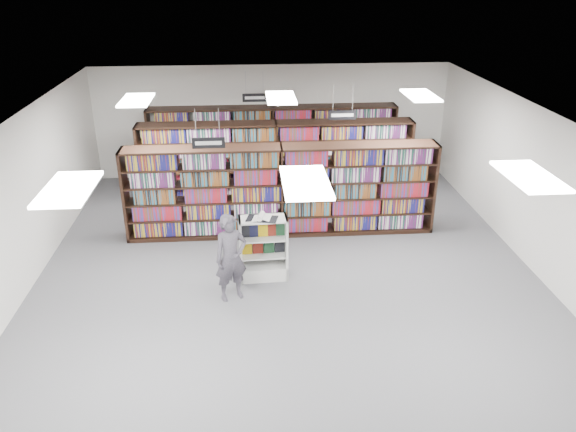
{
  "coord_description": "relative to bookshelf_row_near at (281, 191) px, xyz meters",
  "views": [
    {
      "loc": [
        -0.74,
        -9.75,
        5.75
      ],
      "look_at": [
        0.04,
        0.5,
        1.1
      ],
      "focal_mm": 35.0,
      "sensor_mm": 36.0,
      "label": 1
    }
  ],
  "objects": [
    {
      "name": "troffer_front_left",
      "position": [
        -3.0,
        -5.0,
        2.11
      ],
      "size": [
        0.6,
        1.2,
        0.04
      ],
      "primitive_type": "cube",
      "color": "white",
      "rests_on": "ceiling"
    },
    {
      "name": "troffer_front_right",
      "position": [
        3.0,
        -5.0,
        2.11
      ],
      "size": [
        0.6,
        1.2,
        0.04
      ],
      "primitive_type": "cube",
      "color": "white",
      "rests_on": "ceiling"
    },
    {
      "name": "bookshelf_row_near",
      "position": [
        0.0,
        0.0,
        0.0
      ],
      "size": [
        7.0,
        0.6,
        2.1
      ],
      "color": "black",
      "rests_on": "floor"
    },
    {
      "name": "ceiling",
      "position": [
        0.0,
        -2.0,
        2.15
      ],
      "size": [
        10.0,
        12.0,
        0.1
      ],
      "primitive_type": "cube",
      "color": "white",
      "rests_on": "wall_back"
    },
    {
      "name": "shopper",
      "position": [
        -1.1,
        -2.7,
        -0.21
      ],
      "size": [
        0.72,
        0.6,
        1.69
      ],
      "primitive_type": "imported",
      "rotation": [
        0.0,
        0.0,
        0.38
      ],
      "color": "#4C4752",
      "rests_on": "floor"
    },
    {
      "name": "wall_right",
      "position": [
        5.0,
        -2.0,
        0.55
      ],
      "size": [
        0.1,
        12.0,
        3.2
      ],
      "primitive_type": "cube",
      "color": "silver",
      "rests_on": "ground"
    },
    {
      "name": "endcap_display",
      "position": [
        -0.48,
        -1.97,
        -0.6
      ],
      "size": [
        0.95,
        0.51,
        1.3
      ],
      "rotation": [
        0.0,
        0.0,
        0.05
      ],
      "color": "silver",
      "rests_on": "floor"
    },
    {
      "name": "floor",
      "position": [
        0.0,
        -2.0,
        -1.05
      ],
      "size": [
        12.0,
        12.0,
        0.0
      ],
      "primitive_type": "plane",
      "color": "#48494D",
      "rests_on": "ground"
    },
    {
      "name": "aisle_sign_right",
      "position": [
        1.5,
        1.0,
        1.48
      ],
      "size": [
        0.65,
        0.02,
        0.8
      ],
      "color": "#B2B2B7",
      "rests_on": "ceiling"
    },
    {
      "name": "troffer_back_left",
      "position": [
        -3.0,
        0.0,
        2.11
      ],
      "size": [
        0.6,
        1.2,
        0.04
      ],
      "primitive_type": "cube",
      "color": "white",
      "rests_on": "ceiling"
    },
    {
      "name": "troffer_back_right",
      "position": [
        3.0,
        0.0,
        2.11
      ],
      "size": [
        0.6,
        1.2,
        0.04
      ],
      "primitive_type": "cube",
      "color": "white",
      "rests_on": "ceiling"
    },
    {
      "name": "troffer_back_center",
      "position": [
        0.0,
        0.0,
        2.11
      ],
      "size": [
        0.6,
        1.2,
        0.04
      ],
      "primitive_type": "cube",
      "color": "white",
      "rests_on": "ceiling"
    },
    {
      "name": "bookshelf_row_mid",
      "position": [
        0.0,
        2.0,
        0.0
      ],
      "size": [
        7.0,
        0.6,
        2.1
      ],
      "color": "black",
      "rests_on": "floor"
    },
    {
      "name": "wall_back",
      "position": [
        0.0,
        4.0,
        0.55
      ],
      "size": [
        10.0,
        0.1,
        3.2
      ],
      "primitive_type": "cube",
      "color": "silver",
      "rests_on": "ground"
    },
    {
      "name": "bookshelf_row_far",
      "position": [
        0.0,
        3.7,
        0.0
      ],
      "size": [
        7.0,
        0.6,
        2.1
      ],
      "color": "black",
      "rests_on": "floor"
    },
    {
      "name": "wall_left",
      "position": [
        -5.0,
        -2.0,
        0.55
      ],
      "size": [
        0.1,
        12.0,
        3.2
      ],
      "primitive_type": "cube",
      "color": "silver",
      "rests_on": "ground"
    },
    {
      "name": "open_book",
      "position": [
        -0.51,
        -2.04,
        0.28
      ],
      "size": [
        0.64,
        0.46,
        0.13
      ],
      "rotation": [
        0.0,
        0.0,
        -0.22
      ],
      "color": "black",
      "rests_on": "endcap_display"
    },
    {
      "name": "aisle_sign_left",
      "position": [
        -1.5,
        -1.0,
        1.48
      ],
      "size": [
        0.65,
        0.02,
        0.8
      ],
      "color": "#B2B2B7",
      "rests_on": "ceiling"
    },
    {
      "name": "troffer_front_center",
      "position": [
        0.0,
        -5.0,
        2.11
      ],
      "size": [
        0.6,
        1.2,
        0.04
      ],
      "primitive_type": "cube",
      "color": "white",
      "rests_on": "ceiling"
    },
    {
      "name": "aisle_sign_center",
      "position": [
        -0.5,
        3.0,
        1.48
      ],
      "size": [
        0.65,
        0.02,
        0.8
      ],
      "color": "#B2B2B7",
      "rests_on": "ceiling"
    }
  ]
}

